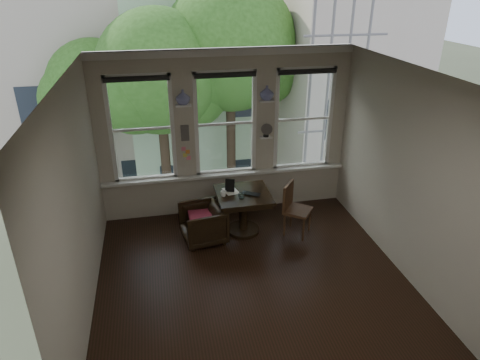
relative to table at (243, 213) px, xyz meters
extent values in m
plane|color=black|center=(-0.14, -1.34, -0.38)|extent=(4.50, 4.50, 0.00)
plane|color=silver|center=(-0.14, -1.34, 2.62)|extent=(4.50, 4.50, 0.00)
plane|color=beige|center=(-0.14, 0.91, 1.12)|extent=(4.50, 0.00, 4.50)
plane|color=beige|center=(-0.14, -3.59, 1.12)|extent=(4.50, 0.00, 4.50)
plane|color=beige|center=(-2.39, -1.34, 1.12)|extent=(0.00, 4.50, 4.50)
plane|color=beige|center=(2.11, -1.34, 1.12)|extent=(0.00, 4.50, 4.50)
cube|color=white|center=(-0.87, 0.81, 1.73)|extent=(0.26, 0.16, 0.03)
cube|color=white|center=(0.58, 0.81, 1.73)|extent=(0.26, 0.16, 0.03)
cube|color=#59544F|center=(-0.87, 0.84, 1.23)|extent=(0.14, 0.06, 0.28)
imported|color=silver|center=(-0.87, 0.81, 1.86)|extent=(0.24, 0.24, 0.25)
imported|color=silver|center=(0.58, 0.81, 1.86)|extent=(0.24, 0.24, 0.25)
imported|color=black|center=(-0.72, -0.14, -0.05)|extent=(0.81, 0.79, 0.65)
cube|color=maroon|center=(-0.72, -0.14, 0.08)|extent=(0.45, 0.45, 0.06)
imported|color=black|center=(0.09, -0.11, 0.39)|extent=(0.37, 0.34, 0.02)
imported|color=white|center=(-0.35, -0.04, 0.42)|extent=(0.11, 0.11, 0.09)
imported|color=white|center=(-0.07, -0.17, 0.42)|extent=(0.13, 0.13, 0.09)
cube|color=black|center=(-0.21, 0.12, 0.48)|extent=(0.18, 0.12, 0.22)
cube|color=silver|center=(-0.19, 0.13, 0.38)|extent=(0.28, 0.34, 0.00)
camera|label=1|loc=(-1.35, -6.28, 3.68)|focal=32.00mm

